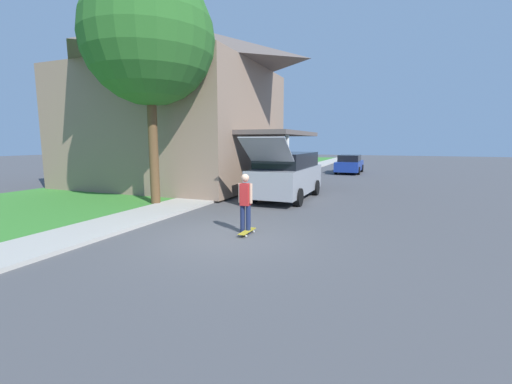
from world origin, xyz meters
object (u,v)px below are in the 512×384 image
object	(u,v)px
car_down_street	(349,164)
skateboard	(247,231)
suv_parked	(287,174)
skateboarder	(245,201)
lawn_tree_near	(149,39)

from	to	relation	value
car_down_street	skateboard	xyz separation A→B (m)	(-0.16, -19.93, -0.63)
suv_parked	car_down_street	bearing A→B (deg)	86.22
car_down_street	skateboard	distance (m)	19.94
car_down_street	suv_parked	bearing A→B (deg)	-93.78
skateboarder	lawn_tree_near	bearing A→B (deg)	153.45
car_down_street	lawn_tree_near	bearing A→B (deg)	-106.78
skateboarder	skateboard	distance (m)	0.82
lawn_tree_near	skateboarder	distance (m)	7.70
suv_parked	car_down_street	world-z (taller)	suv_parked
lawn_tree_near	skateboard	world-z (taller)	lawn_tree_near
suv_parked	skateboarder	distance (m)	5.96
lawn_tree_near	skateboarder	xyz separation A→B (m)	(4.98, -2.49, -5.33)
skateboarder	skateboard	bearing A→B (deg)	-46.11
lawn_tree_near	skateboard	size ratio (longest dim) A/B	10.44
skateboard	car_down_street	bearing A→B (deg)	89.55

